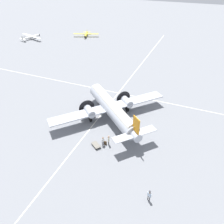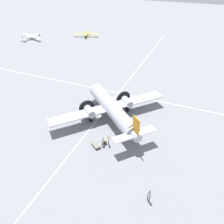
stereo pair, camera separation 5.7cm
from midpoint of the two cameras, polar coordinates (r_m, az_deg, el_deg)
The scene contains 11 objects.
ground_plane at distance 40.87m, azimuth 0.04°, elevation -1.94°, with size 300.00×300.00×0.00m, color slate.
apron_line_eastwest at distance 48.53m, azimuth 4.50°, elevation 4.42°, with size 120.00×0.16×0.01m.
apron_line_northsouth at distance 41.72m, azimuth -3.15°, elevation -1.13°, with size 0.16×120.00×0.01m.
airliner_main at distance 39.73m, azimuth -0.22°, elevation 1.33°, with size 18.30×18.59×5.81m.
crew_foreground at distance 28.62m, azimuth 9.72°, elevation -20.55°, with size 0.54×0.38×1.73m.
passenger_boarding at distance 34.81m, azimuth -0.87°, elevation -7.18°, with size 0.39×0.58×1.88m.
ramp_agent at distance 34.83m, azimuth -2.35°, elevation -7.43°, with size 0.32×0.54×1.70m.
suitcase_near_door at distance 35.47m, azimuth -1.72°, elevation -8.06°, with size 0.44×0.17×0.66m.
baggage_cart at distance 35.25m, azimuth -4.16°, elevation -8.58°, with size 1.92×1.73×0.56m.
light_aircraft_distant at distance 91.12m, azimuth -6.72°, elevation 19.46°, with size 9.42×7.27×1.89m.
light_aircraft_taxiing at distance 92.38m, azimuth -20.26°, elevation 17.92°, with size 10.52×8.01×2.04m.
Camera 2 is at (12.68, -30.26, 24.37)m, focal length 35.00 mm.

